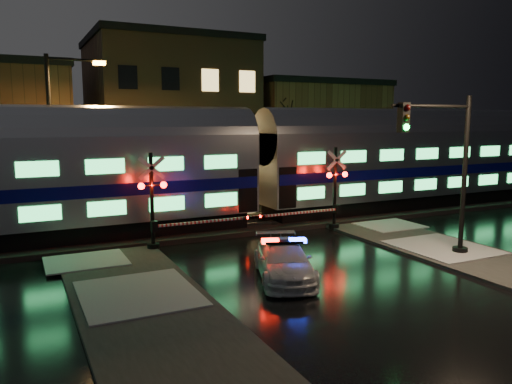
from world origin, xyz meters
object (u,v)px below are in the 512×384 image
police_car (284,261)px  crossing_signal_right (330,197)px  crossing_signal_left (161,210)px  streetlight (57,130)px  traffic_light (447,173)px

police_car → crossing_signal_right: bearing=64.4°
crossing_signal_left → streetlight: size_ratio=0.68×
crossing_signal_left → crossing_signal_right: bearing=0.0°
traffic_light → streetlight: 18.57m
traffic_light → streetlight: streetlight is taller
police_car → traffic_light: 7.58m
police_car → crossing_signal_right: crossing_signal_right is taller
police_car → traffic_light: traffic_light is taller
crossing_signal_left → police_car: bearing=-63.6°
crossing_signal_right → crossing_signal_left: size_ratio=1.00×
crossing_signal_right → streetlight: (-12.01, 6.69, 3.31)m
police_car → traffic_light: (7.03, -0.53, 2.80)m
crossing_signal_right → police_car: bearing=-135.5°
traffic_light → streetlight: size_ratio=0.74×
streetlight → traffic_light: bearing=-44.2°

